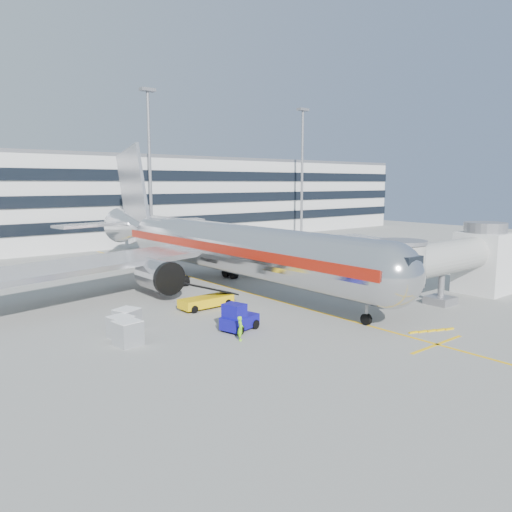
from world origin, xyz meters
TOP-DOWN VIEW (x-y plane):
  - ground at (0.00, 0.00)m, footprint 180.00×180.00m
  - lead_in_line at (0.00, 10.00)m, footprint 0.25×70.00m
  - stop_bar at (0.00, -14.00)m, footprint 6.00×0.25m
  - main_jet at (0.00, 11.72)m, footprint 50.95×48.70m
  - jet_bridge at (12.18, -8.00)m, footprint 17.80×4.50m
  - terminal at (0.00, 57.95)m, footprint 150.00×24.25m
  - light_mast_centre at (8.00, 42.00)m, footprint 2.40×1.20m
  - light_mast_east at (42.00, 42.00)m, footprint 2.40×1.20m
  - belt_loader at (-6.60, 4.16)m, footprint 5.08×1.89m
  - baggage_tug at (-8.50, -2.93)m, footprint 3.11×2.34m
  - cargo_container_left at (-14.81, 2.30)m, footprint 2.02×2.02m
  - cargo_container_right at (-16.23, -0.88)m, footprint 1.75×1.75m
  - cargo_container_front at (-15.93, 0.91)m, footprint 1.71×1.71m
  - ramp_worker at (-9.77, -4.88)m, footprint 0.71×0.75m

SIDE VIEW (x-z plane):
  - ground at x=0.00m, z-range 0.00..0.00m
  - lead_in_line at x=0.00m, z-range 0.00..0.01m
  - stop_bar at x=0.00m, z-range 0.00..0.01m
  - belt_loader at x=-6.60m, z-range -0.53..1.90m
  - cargo_container_front at x=-15.93m, z-range 0.00..1.57m
  - cargo_container_left at x=-14.81m, z-range 0.00..1.65m
  - cargo_container_right at x=-16.23m, z-range 0.00..1.68m
  - ramp_worker at x=-9.77m, z-range 0.00..1.72m
  - baggage_tug at x=-8.50m, z-range -0.14..1.97m
  - jet_bridge at x=12.18m, z-range 0.37..7.37m
  - main_jet at x=0.00m, z-range -3.79..12.26m
  - terminal at x=0.00m, z-range 0.00..15.60m
  - light_mast_centre at x=8.00m, z-range 2.15..27.60m
  - light_mast_east at x=42.00m, z-range 2.15..27.60m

